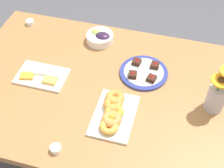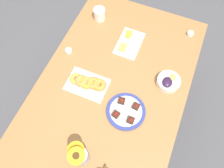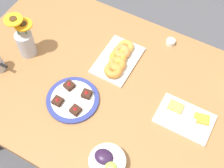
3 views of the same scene
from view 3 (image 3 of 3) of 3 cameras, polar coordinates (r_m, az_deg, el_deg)
The scene contains 8 objects.
ground_plane at distance 2.22m, azimuth -0.00°, elevation -10.86°, with size 6.00×6.00×0.00m, color #4C4C51.
dining_table at distance 1.62m, azimuth -0.00°, elevation -2.37°, with size 1.60×1.00×0.74m.
grape_bowl at distance 1.36m, azimuth -0.93°, elevation -14.05°, with size 0.16×0.16×0.07m.
cheese_platter at distance 1.50m, azimuth 13.20°, elevation -6.07°, with size 0.26×0.17×0.03m.
croissant_platter at distance 1.62m, azimuth 1.18°, elevation 4.56°, with size 0.19×0.29×0.05m.
jam_cup_honey at distance 1.74m, azimuth 10.68°, elevation 7.58°, with size 0.05×0.05×0.03m.
dessert_plate at distance 1.52m, azimuth -7.21°, elevation -2.79°, with size 0.26×0.26×0.05m.
flower_vase at distance 1.68m, azimuth -15.61°, elevation 7.52°, with size 0.12×0.11×0.25m.
Camera 3 is at (0.39, -0.71, 2.06)m, focal length 50.00 mm.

